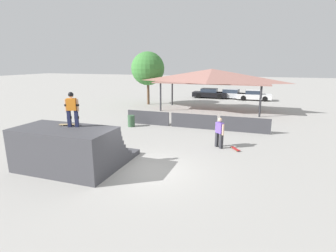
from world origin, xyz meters
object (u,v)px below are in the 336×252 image
Objects in this scene: skateboard_on_deck at (70,124)px; trash_bin at (131,121)px; bystander_walking at (219,131)px; tree_beside_pavilion at (148,69)px; skateboard_on_ground at (235,149)px; parked_car_black at (210,93)px; parked_car_white at (254,95)px; skater_on_deck at (72,107)px; parked_car_silver at (231,94)px.

trash_bin is (-0.89, 7.80, -1.58)m from skateboard_on_deck.
bystander_walking is at bearing 14.63° from skateboard_on_deck.
tree_beside_pavilion is (-9.94, 13.10, 3.05)m from bystander_walking.
skateboard_on_deck reaches higher than skateboard_on_ground.
parked_car_black is 5.67m from parked_car_white.
tree_beside_pavilion is 10.11m from parked_car_black.
tree_beside_pavilion is at bearing 106.13° from trash_bin.
bystander_walking is 1.31m from skateboard_on_ground.
parked_car_black is at bearing 68.19° from skater_on_deck.
skater_on_deck is at bearing -107.39° from parked_car_white.
skater_on_deck is 1.92× the size of skateboard_on_ground.
trash_bin is at bearing 80.27° from skater_on_deck.
bystander_walking is at bearing -78.85° from parked_car_silver.
tree_beside_pavilion is 1.39× the size of parked_car_white.
skater_on_deck reaches higher than parked_car_silver.
bystander_walking reaches higher than parked_car_black.
tree_beside_pavilion reaches higher than parked_car_white.
parked_car_silver is (-2.33, 21.00, 0.54)m from skateboard_on_ground.
skateboard_on_ground is at bearing -92.96° from parked_car_white.
parked_car_white is at bearing -2.58° from parked_car_silver.
trash_bin is at bearing -143.80° from skateboard_on_ground.
parked_car_silver is at bearing 72.76° from trash_bin.
parked_car_white is at bearing 145.51° from skateboard_on_ground.
skater_on_deck is 1.80× the size of skateboard_on_deck.
tree_beside_pavilion reaches higher than bystander_walking.
tree_beside_pavilion is at bearing -127.12° from parked_car_black.
skateboard_on_deck is 1.07× the size of skateboard_on_ground.
parked_car_silver is at bearing 42.36° from tree_beside_pavilion.
skater_on_deck is 25.92m from parked_car_black.
tree_beside_pavilion is at bearing -173.63° from skateboard_on_ground.
trash_bin reaches higher than skateboard_on_ground.
skateboard_on_deck is 25.75m from parked_car_black.
parked_car_silver is 1.05× the size of parked_car_white.
parked_car_white is at bearing 49.14° from skateboard_on_deck.
skater_on_deck is 0.37× the size of parked_car_white.
parked_car_black and parked_car_silver have the same top height.
skateboard_on_ground is at bearing -76.33° from parked_car_silver.
bystander_walking reaches higher than parked_car_silver.
bystander_walking is 16.72m from tree_beside_pavilion.
skateboard_on_deck is 7.90m from bystander_walking.
parked_car_black is at bearing 175.14° from parked_car_white.
parked_car_white is at bearing -51.99° from bystander_walking.
skater_on_deck is 8.79m from skateboard_on_ground.
bystander_walking is 0.38× the size of parked_car_black.
parked_car_silver reaches higher than trash_bin.
parked_car_white is (7.21, 25.46, -2.23)m from skater_on_deck.
skateboard_on_deck is at bearing -94.44° from parked_car_black.
bystander_walking is at bearing -52.80° from tree_beside_pavilion.
skateboard_on_ground is 0.18× the size of parked_car_silver.
skater_on_deck is 0.35× the size of parked_car_silver.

